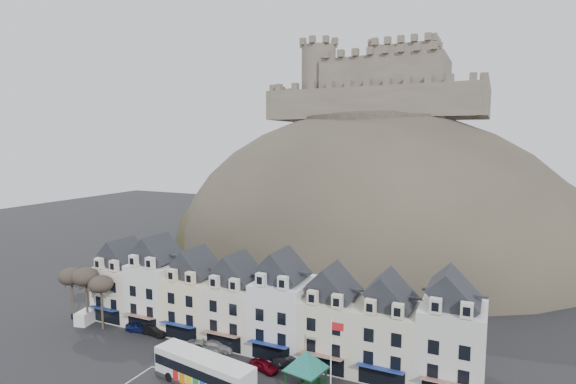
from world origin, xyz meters
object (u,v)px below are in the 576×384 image
Objects in this scene: bus at (204,370)px; car_charcoal at (291,363)px; car_silver at (203,347)px; flagpole at (332,357)px; bus_shelter at (306,360)px; car_navy at (140,327)px; car_white at (217,346)px; white_van at (88,316)px; car_maroon at (264,366)px; car_black at (155,330)px.

car_charcoal is at bearing 56.52° from bus.
car_charcoal is at bearing -95.36° from car_silver.
bus is at bearing 142.18° from car_charcoal.
flagpole is 2.06× the size of car_charcoal.
bus is 11.39m from bus_shelter.
bus_shelter is at bearing -107.88° from car_navy.
car_white is (-17.34, 4.99, -4.57)m from flagpole.
car_charcoal is (33.20, 0.30, -0.23)m from white_van.
flagpole reaches higher than car_white.
car_navy is at bearing -8.44° from white_van.
bus_shelter reaches higher than car_white.
bus is at bearing -168.80° from flagpole.
bus_shelter is 16.10m from car_silver.
car_maroon is (30.51, -1.52, -0.33)m from white_van.
car_white is at bearing -61.94° from car_silver.
car_navy is at bearing -178.54° from bus_shelter.
flagpole reaches higher than car_maroon.
car_black is at bearing 159.06° from bus.
flagpole is 2.03× the size of white_van.
car_white is at bearing 174.40° from bus_shelter.
flagpole reaches higher than car_navy.
bus is 10.51m from car_charcoal.
bus is 3.46× the size of car_maroon.
bus_shelter reaches higher than car_navy.
flagpole reaches higher than bus.
car_maroon is (4.33, 5.91, -1.34)m from bus.
white_van is at bearing 73.96° from car_white.
car_charcoal is at bearing 143.90° from flagpole.
car_silver is at bearing 135.10° from bus.
car_white is 8.03m from car_maroon.
bus is 27.24m from white_van.
bus reaches higher than car_silver.
bus is 3.13× the size of car_navy.
car_white is (-3.49, 7.73, -1.33)m from bus.
white_van is at bearing 97.49° from car_black.
car_white is 10.51m from car_charcoal.
car_silver reaches higher than car_navy.
bus is 18.57m from car_navy.
bus is 7.44m from car_maroon.
car_charcoal reaches higher than car_black.
bus_shelter is 1.99× the size of car_maroon.
car_maroon is at bearing 170.68° from bus_shelter.
white_van reaches higher than car_maroon.
bus is 8.58m from car_white.
car_maroon is (18.40, -2.12, -0.08)m from car_black.
car_white is at bearing 123.08° from bus.
car_navy is 23.71m from car_charcoal.
car_maroon is at bearing -105.10° from car_silver.
car_black is at bearing -98.71° from car_navy.
car_white is at bearing -11.29° from white_van.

